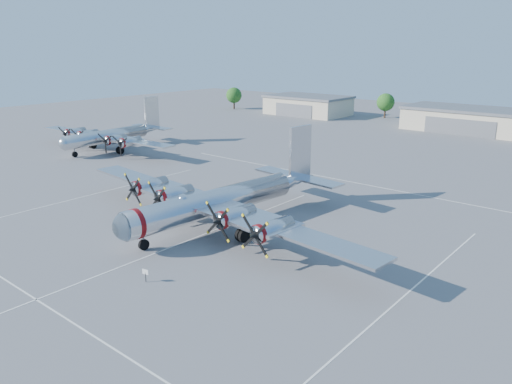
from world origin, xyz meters
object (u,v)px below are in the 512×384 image
Objects in this scene: hangar_center at (470,120)px; tree_west at (386,102)px; info_placard at (145,273)px; tree_far_west at (234,95)px; bomber_west at (113,150)px; main_bomber_b29 at (224,225)px; hangar_west at (308,105)px.

tree_west is (-25.00, 8.04, 1.51)m from hangar_center.
info_placard is (4.19, -96.50, -1.90)m from hangar_center.
bomber_west is (24.74, -61.62, -4.22)m from tree_far_west.
info_placard is (4.64, -14.45, 0.82)m from main_bomber_b29.
tree_west reaches higher than bomber_west.
info_placard is at bearing -62.99° from hangar_west.
main_bomber_b29 reaches higher than info_placard.
hangar_west is 3.40× the size of tree_far_west.
hangar_center is at bearing -0.00° from hangar_west.
hangar_center is 0.65× the size of main_bomber_b29.
tree_west reaches higher than hangar_west.
bomber_west is (-20.26, -73.62, -4.22)m from tree_west.
bomber_west is (-45.26, -65.59, -2.71)m from hangar_center.
hangar_center is 4.31× the size of tree_far_west.
tree_far_west is at bearing 137.57° from main_bomber_b29.
tree_far_west is 104.65m from main_bomber_b29.
hangar_west is at bearing 124.38° from main_bomber_b29.
info_placard is at bearing -51.28° from tree_far_west.
tree_west is at bearing 14.93° from tree_far_west.
tree_far_west reaches higher than hangar_west.
tree_far_west reaches higher than main_bomber_b29.
tree_west is 0.15× the size of main_bomber_b29.
info_placard is at bearing -74.40° from tree_west.
hangar_west is 93.40m from main_bomber_b29.
main_bomber_b29 is 15.20m from info_placard.
tree_far_west is 46.57m from tree_west.
hangar_center is 24.69× the size of info_placard.
main_bomber_b29 is 37.72× the size of info_placard.
tree_far_west is at bearing 116.11° from info_placard.
hangar_center is at bearing 3.24° from tree_far_west.
main_bomber_b29 is at bearing -90.32° from hangar_center.
hangar_center is 0.82× the size of bomber_west.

